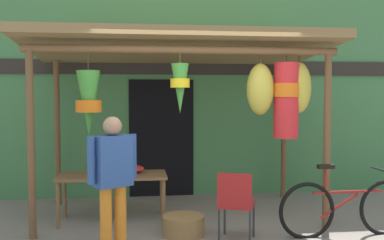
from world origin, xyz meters
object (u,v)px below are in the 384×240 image
at_px(display_table, 113,179).
at_px(wicker_basket_by_table, 183,225).
at_px(vendor_in_orange, 113,174).
at_px(parked_bicycle, 347,208).
at_px(flower_heap_on_table, 120,169).
at_px(folding_chair, 236,200).

xyz_separation_m(display_table, wicker_basket_by_table, (0.91, -0.71, -0.46)).
relative_size(display_table, vendor_in_orange, 0.98).
height_order(parked_bicycle, vendor_in_orange, vendor_in_orange).
relative_size(wicker_basket_by_table, parked_bicycle, 0.30).
relative_size(display_table, parked_bicycle, 0.84).
xyz_separation_m(flower_heap_on_table, folding_chair, (1.39, -1.13, -0.21)).
xyz_separation_m(display_table, parked_bicycle, (2.90, -0.98, -0.24)).
distance_m(display_table, parked_bicycle, 3.07).
height_order(folding_chair, wicker_basket_by_table, folding_chair).
distance_m(display_table, vendor_in_orange, 1.26).
distance_m(flower_heap_on_table, folding_chair, 1.81).
bearing_deg(parked_bicycle, display_table, 161.28).
bearing_deg(folding_chair, vendor_in_orange, -173.28).
xyz_separation_m(flower_heap_on_table, wicker_basket_by_table, (0.81, -0.78, -0.59)).
distance_m(folding_chair, wicker_basket_by_table, 0.78).
bearing_deg(folding_chair, display_table, 144.59).
height_order(folding_chair, vendor_in_orange, vendor_in_orange).
bearing_deg(parked_bicycle, wicker_basket_by_table, 172.30).
height_order(flower_heap_on_table, vendor_in_orange, vendor_in_orange).
bearing_deg(display_table, flower_heap_on_table, 35.99).
bearing_deg(vendor_in_orange, folding_chair, 6.72).
distance_m(folding_chair, parked_bicycle, 1.42).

